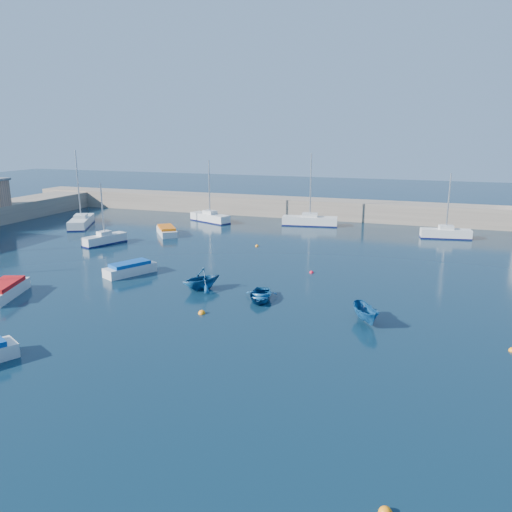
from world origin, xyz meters
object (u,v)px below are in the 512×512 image
(sailboat_5, at_px, (210,217))
(dinghy_center, at_px, (260,296))
(sailboat_4, at_px, (81,222))
(dinghy_left, at_px, (201,279))
(sailboat_6, at_px, (310,221))
(dinghy_right, at_px, (366,314))
(motorboat_0, at_px, (4,290))
(motorboat_2, at_px, (167,231))
(motorboat_1, at_px, (130,269))
(sailboat_3, at_px, (105,239))
(sailboat_7, at_px, (446,233))

(sailboat_5, height_order, dinghy_center, sailboat_5)
(sailboat_4, bearing_deg, dinghy_left, -63.50)
(dinghy_center, bearing_deg, sailboat_6, 84.61)
(dinghy_right, bearing_deg, motorboat_0, 159.36)
(sailboat_6, bearing_deg, motorboat_2, 119.23)
(sailboat_4, bearing_deg, motorboat_0, -90.32)
(motorboat_0, distance_m, motorboat_1, 10.05)
(sailboat_3, relative_size, sailboat_6, 0.72)
(sailboat_5, relative_size, sailboat_6, 0.89)
(sailboat_7, bearing_deg, motorboat_1, 124.19)
(motorboat_1, height_order, motorboat_2, motorboat_1)
(sailboat_7, distance_m, dinghy_left, 32.66)
(sailboat_3, height_order, sailboat_4, sailboat_4)
(dinghy_center, height_order, dinghy_right, dinghy_right)
(sailboat_3, distance_m, motorboat_1, 13.27)
(sailboat_3, bearing_deg, dinghy_center, -9.01)
(motorboat_0, bearing_deg, sailboat_6, 48.03)
(motorboat_2, bearing_deg, dinghy_left, -92.02)
(sailboat_5, bearing_deg, sailboat_4, 144.35)
(sailboat_6, distance_m, motorboat_0, 39.22)
(dinghy_center, height_order, dinghy_left, dinghy_left)
(sailboat_3, height_order, sailboat_6, sailboat_6)
(dinghy_left, height_order, dinghy_right, dinghy_left)
(sailboat_3, distance_m, dinghy_right, 33.28)
(sailboat_4, distance_m, dinghy_right, 45.28)
(sailboat_4, bearing_deg, sailboat_3, -68.05)
(sailboat_5, bearing_deg, sailboat_7, -67.66)
(sailboat_3, bearing_deg, sailboat_4, 159.00)
(motorboat_0, xyz_separation_m, motorboat_1, (5.52, 8.41, -0.02))
(sailboat_4, height_order, motorboat_0, sailboat_4)
(motorboat_0, relative_size, dinghy_left, 1.63)
(sailboat_4, xyz_separation_m, motorboat_2, (13.27, -1.23, -0.14))
(dinghy_right, bearing_deg, dinghy_center, 137.66)
(sailboat_6, distance_m, dinghy_center, 30.81)
(sailboat_6, xyz_separation_m, dinghy_right, (11.36, -32.54, -0.06))
(sailboat_5, relative_size, motorboat_2, 1.67)
(sailboat_6, bearing_deg, sailboat_7, -108.23)
(motorboat_0, bearing_deg, dinghy_right, -11.52)
(sailboat_5, distance_m, dinghy_right, 39.50)
(sailboat_3, bearing_deg, motorboat_1, -25.47)
(sailboat_7, bearing_deg, motorboat_2, 96.07)
(dinghy_right, bearing_deg, sailboat_4, 122.02)
(motorboat_1, bearing_deg, dinghy_right, 13.88)
(sailboat_5, relative_size, motorboat_1, 1.77)
(motorboat_2, relative_size, dinghy_center, 1.47)
(dinghy_center, bearing_deg, motorboat_1, 156.07)
(sailboat_4, distance_m, motorboat_2, 13.33)
(sailboat_4, bearing_deg, sailboat_5, 2.94)
(dinghy_center, bearing_deg, dinghy_right, -25.45)
(motorboat_2, bearing_deg, dinghy_right, -76.59)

